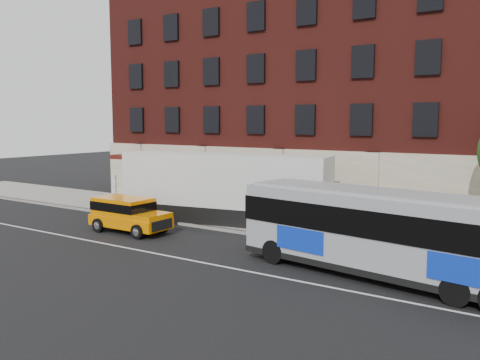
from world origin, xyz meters
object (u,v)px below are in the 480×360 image
Objects in this scene: yellow_suv at (127,213)px; shipping_container at (224,190)px; sign_pole at (115,192)px; city_bus at (391,232)px.

yellow_suv is 5.53m from shipping_container.
sign_pole is 0.52× the size of yellow_suv.
yellow_suv is at bearing -36.22° from sign_pole.
city_bus is at bearing -11.10° from sign_pole.
sign_pole reaches higher than yellow_suv.
yellow_suv is (4.28, -3.13, -0.41)m from sign_pole.
yellow_suv is at bearing -125.09° from shipping_container.
sign_pole is at bearing 168.90° from city_bus.
city_bus is 14.30m from yellow_suv.
shipping_container reaches higher than sign_pole.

